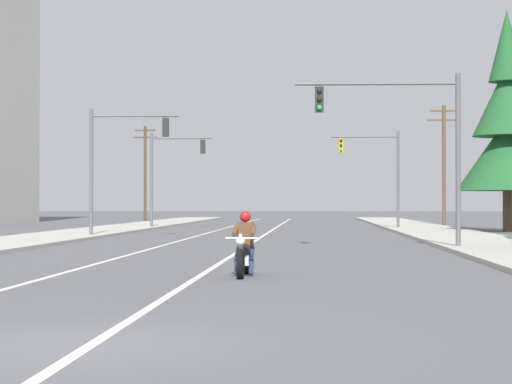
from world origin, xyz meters
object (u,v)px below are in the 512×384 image
at_px(traffic_signal_near_left, 116,153).
at_px(traffic_signal_mid_right, 379,165).
at_px(conifer_tree_right_verge_far, 507,130).
at_px(traffic_signal_mid_left, 169,166).
at_px(utility_pole_left_far, 145,170).
at_px(traffic_signal_near_right, 409,132).
at_px(utility_pole_right_far, 444,161).
at_px(motorcycle_with_rider, 244,250).

xyz_separation_m(traffic_signal_near_left, traffic_signal_mid_right, (13.62, 15.31, -0.00)).
relative_size(traffic_signal_mid_right, conifer_tree_right_verge_far, 0.49).
xyz_separation_m(traffic_signal_near_left, traffic_signal_mid_left, (0.12, 16.16, -0.02)).
bearing_deg(utility_pole_left_far, traffic_signal_near_left, -81.98).
xyz_separation_m(traffic_signal_near_right, utility_pole_left_far, (-18.80, 53.98, 0.56)).
xyz_separation_m(utility_pole_right_far, utility_pole_left_far, (-24.63, 18.98, 0.07)).
height_order(motorcycle_with_rider, traffic_signal_near_left, traffic_signal_near_left).
relative_size(utility_pole_left_far, conifer_tree_right_verge_far, 0.69).
distance_m(traffic_signal_near_right, conifer_tree_right_verge_far, 23.15).
xyz_separation_m(motorcycle_with_rider, traffic_signal_near_right, (4.92, 12.87, 3.57)).
relative_size(utility_pole_right_far, utility_pole_left_far, 0.98).
bearing_deg(motorcycle_with_rider, traffic_signal_near_left, 107.79).
bearing_deg(utility_pole_left_far, motorcycle_with_rider, -78.27).
bearing_deg(traffic_signal_near_left, utility_pole_right_far, 50.92).
bearing_deg(motorcycle_with_rider, utility_pole_left_far, 101.73).
bearing_deg(utility_pole_right_far, traffic_signal_near_right, -99.46).
xyz_separation_m(motorcycle_with_rider, traffic_signal_near_left, (-7.97, 24.84, 3.48)).
distance_m(traffic_signal_mid_right, utility_pole_left_far, 33.10).
xyz_separation_m(motorcycle_with_rider, traffic_signal_mid_left, (-7.85, 40.99, 3.46)).
distance_m(traffic_signal_mid_right, conifer_tree_right_verge_far, 9.02).
relative_size(traffic_signal_mid_left, utility_pole_right_far, 0.72).
xyz_separation_m(traffic_signal_mid_left, utility_pole_right_far, (18.60, 6.89, 0.60)).
bearing_deg(utility_pole_right_far, traffic_signal_near_left, -129.08).
bearing_deg(traffic_signal_mid_left, traffic_signal_near_right, -65.59).
relative_size(traffic_signal_near_right, utility_pole_left_far, 0.71).
relative_size(utility_pole_right_far, conifer_tree_right_verge_far, 0.67).
relative_size(traffic_signal_mid_left, conifer_tree_right_verge_far, 0.49).
height_order(motorcycle_with_rider, utility_pole_left_far, utility_pole_left_far).
xyz_separation_m(utility_pole_left_far, conifer_tree_right_verge_far, (26.46, -32.21, 1.12)).
bearing_deg(traffic_signal_near_right, traffic_signal_mid_right, 88.46).
bearing_deg(traffic_signal_near_left, conifer_tree_right_verge_far, 25.54).
bearing_deg(conifer_tree_right_verge_far, motorcycle_with_rider, -109.95).
bearing_deg(traffic_signal_mid_left, motorcycle_with_rider, -79.16).
relative_size(traffic_signal_near_right, traffic_signal_mid_left, 1.00).
bearing_deg(traffic_signal_mid_right, traffic_signal_near_left, -131.65).
bearing_deg(conifer_tree_right_verge_far, traffic_signal_near_left, -154.46).
bearing_deg(utility_pole_left_far, traffic_signal_near_right, -70.80).
distance_m(traffic_signal_mid_right, utility_pole_right_far, 9.28).
relative_size(motorcycle_with_rider, traffic_signal_near_right, 0.35).
bearing_deg(motorcycle_with_rider, traffic_signal_mid_left, 100.84).
xyz_separation_m(traffic_signal_near_right, traffic_signal_mid_right, (0.74, 27.27, -0.09)).
distance_m(motorcycle_with_rider, conifer_tree_right_verge_far, 37.23).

